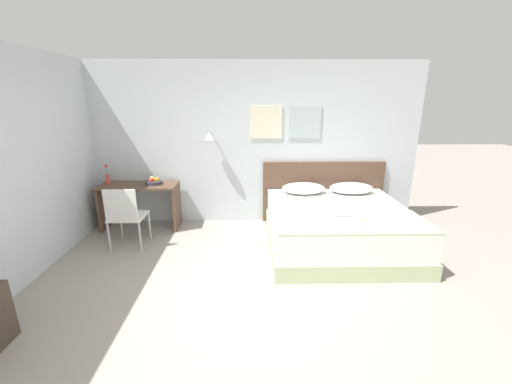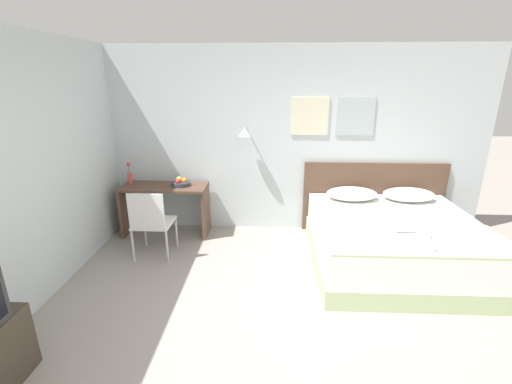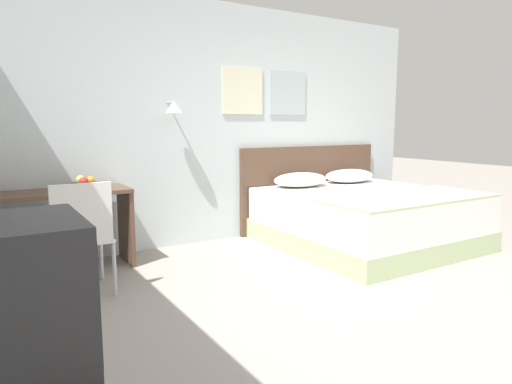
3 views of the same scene
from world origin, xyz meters
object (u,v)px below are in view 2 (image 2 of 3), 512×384
at_px(desk, 165,200).
at_px(folded_towel_mid_bed, 414,242).
at_px(folded_towel_near_foot, 409,230).
at_px(flower_vase, 130,176).
at_px(desk_chair, 150,220).
at_px(headboard, 373,197).
at_px(pillow_right, 409,195).
at_px(bed, 394,242).
at_px(throw_blanket, 416,240).
at_px(fruit_bowl, 181,183).
at_px(pillow_left, 352,194).

bearing_deg(desk, folded_towel_mid_bed, -26.01).
height_order(folded_towel_near_foot, flower_vase, flower_vase).
height_order(folded_towel_near_foot, desk_chair, desk_chair).
xyz_separation_m(headboard, pillow_right, (0.39, -0.30, 0.15)).
distance_m(bed, throw_blanket, 0.65).
bearing_deg(folded_towel_near_foot, desk, 158.73).
distance_m(folded_towel_mid_bed, fruit_bowl, 3.11).
height_order(bed, folded_towel_near_foot, folded_towel_near_foot).
bearing_deg(pillow_left, throw_blanket, -73.03).
height_order(desk_chair, fruit_bowl, desk_chair).
height_order(desk, fruit_bowl, fruit_bowl).
relative_size(pillow_right, desk, 0.57).
height_order(desk, desk_chair, desk_chair).
xyz_separation_m(pillow_left, flower_vase, (-3.17, 0.11, 0.18)).
xyz_separation_m(folded_towel_mid_bed, desk_chair, (-2.93, 0.71, -0.12)).
bearing_deg(folded_towel_mid_bed, desk, 153.99).
relative_size(folded_towel_mid_bed, fruit_bowl, 1.18).
distance_m(throw_blanket, flower_vase, 3.83).
height_order(throw_blanket, flower_vase, flower_vase).
bearing_deg(folded_towel_near_foot, bed, 86.19).
relative_size(bed, flower_vase, 6.15).
bearing_deg(fruit_bowl, flower_vase, 176.02).
bearing_deg(bed, headboard, 90.00).
bearing_deg(headboard, desk_chair, -161.63).
bearing_deg(throw_blanket, folded_towel_near_foot, 101.81).
height_order(throw_blanket, desk_chair, desk_chair).
bearing_deg(folded_towel_mid_bed, fruit_bowl, 151.67).
relative_size(desk_chair, flower_vase, 2.84).
relative_size(bed, pillow_right, 2.80).
bearing_deg(fruit_bowl, folded_towel_near_foot, -23.32).
bearing_deg(folded_towel_near_foot, folded_towel_mid_bed, -100.17).
bearing_deg(fruit_bowl, pillow_left, -1.44).
relative_size(bed, pillow_left, 2.80).
distance_m(desk_chair, fruit_bowl, 0.83).
xyz_separation_m(pillow_left, folded_towel_mid_bed, (0.31, -1.41, -0.03)).
bearing_deg(folded_towel_mid_bed, headboard, 87.40).
distance_m(folded_towel_near_foot, desk, 3.24).
bearing_deg(folded_towel_mid_bed, flower_vase, 156.36).
distance_m(bed, desk, 3.15).
xyz_separation_m(headboard, folded_towel_mid_bed, (-0.08, -1.71, 0.12)).
xyz_separation_m(bed, headboard, (-0.00, 1.01, 0.23)).
xyz_separation_m(pillow_right, flower_vase, (-3.95, 0.11, 0.18)).
bearing_deg(throw_blanket, flower_vase, 158.71).
height_order(headboard, fruit_bowl, headboard).
distance_m(folded_towel_mid_bed, flower_vase, 3.81).
distance_m(desk, flower_vase, 0.62).
relative_size(pillow_right, throw_blanket, 0.37).
relative_size(pillow_left, pillow_right, 1.00).
relative_size(folded_towel_mid_bed, desk_chair, 0.35).
xyz_separation_m(bed, desk_chair, (-3.01, 0.01, 0.23)).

